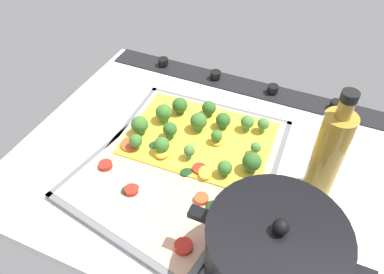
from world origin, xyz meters
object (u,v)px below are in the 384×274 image
object	(u,v)px
broccoli_pizza	(198,136)
baking_tray_front	(200,142)
veggie_pizza_back	(154,188)
oil_bottle	(329,153)
baking_tray_back	(154,191)
cooking_pot	(273,254)

from	to	relation	value
broccoli_pizza	baking_tray_front	bearing A→B (deg)	-154.07
veggie_pizza_back	oil_bottle	size ratio (longest dim) A/B	1.44
baking_tray_front	baking_tray_back	bearing A→B (deg)	79.91
cooking_pot	oil_bottle	xyz separation A→B (cm)	(-4.21, -21.71, 3.54)
baking_tray_front	broccoli_pizza	distance (cm)	1.90
baking_tray_back	veggie_pizza_back	xyz separation A→B (cm)	(0.04, -0.22, 0.68)
broccoli_pizza	cooking_pot	xyz separation A→B (cm)	(-22.70, 23.86, 4.50)
baking_tray_back	oil_bottle	world-z (taller)	oil_bottle
baking_tray_back	cooking_pot	distance (cm)	27.13
veggie_pizza_back	cooking_pot	distance (cm)	27.08
broccoli_pizza	oil_bottle	distance (cm)	28.17
baking_tray_front	broccoli_pizza	xyz separation A→B (cm)	(0.36, 0.18, 1.85)
broccoli_pizza	cooking_pot	size ratio (longest dim) A/B	1.24
baking_tray_front	cooking_pot	world-z (taller)	cooking_pot
broccoli_pizza	oil_bottle	bearing A→B (deg)	175.44
cooking_pot	oil_bottle	world-z (taller)	oil_bottle
broccoli_pizza	baking_tray_back	bearing A→B (deg)	81.04
broccoli_pizza	baking_tray_back	size ratio (longest dim) A/B	0.93
baking_tray_front	baking_tray_back	xyz separation A→B (cm)	(2.94, 16.50, 0.01)
baking_tray_front	veggie_pizza_back	world-z (taller)	veggie_pizza_back
oil_bottle	veggie_pizza_back	bearing A→B (deg)	25.30
oil_bottle	baking_tray_front	bearing A→B (deg)	-5.00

